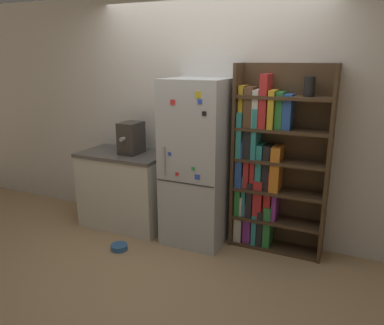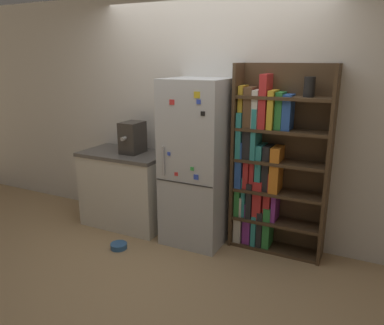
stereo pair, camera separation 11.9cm
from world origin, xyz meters
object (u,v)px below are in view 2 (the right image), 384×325
at_px(refrigerator, 197,163).
at_px(pet_bowl, 119,246).
at_px(espresso_machine, 132,138).
at_px(bookshelf, 268,166).

bearing_deg(refrigerator, pet_bowl, -138.11).
bearing_deg(pet_bowl, espresso_machine, 107.56).
bearing_deg(bookshelf, pet_bowl, -151.20).
bearing_deg(pet_bowl, bookshelf, 28.80).
bearing_deg(bookshelf, refrigerator, -166.40).
distance_m(refrigerator, bookshelf, 0.73).
xyz_separation_m(bookshelf, pet_bowl, (-1.34, -0.74, -0.85)).
height_order(refrigerator, pet_bowl, refrigerator).
distance_m(espresso_machine, pet_bowl, 1.19).
xyz_separation_m(refrigerator, bookshelf, (0.71, 0.17, 0.02)).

